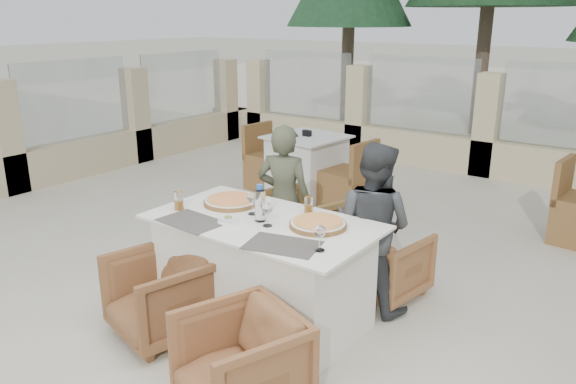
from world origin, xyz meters
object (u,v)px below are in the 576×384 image
Objects in this scene: water_bottle at (260,203)px; armchair_far_left at (293,230)px; dining_table at (263,271)px; wine_glass_near at (267,213)px; bg_table_a at (307,168)px; armchair_near_left at (162,295)px; diner_left at (284,200)px; armchair_far_right at (385,263)px; beer_glass_left at (179,201)px; wine_glass_corner at (320,237)px; diner_right at (372,227)px; olive_dish at (228,219)px; pizza_right at (318,223)px; beer_glass_right at (308,205)px; pizza_left at (231,201)px; armchair_near_right at (240,363)px; wine_glass_centre at (252,202)px.

armchair_far_left is (-0.38, 0.93, -0.58)m from water_bottle.
water_bottle reaches higher than dining_table.
bg_table_a is at bearing 119.15° from wine_glass_near.
armchair_near_left is 0.50× the size of diner_left.
beer_glass_left is at bearing 51.25° from armchair_far_right.
wine_glass_corner is 3.41m from bg_table_a.
armchair_near_left is at bearing 52.45° from diner_right.
armchair_far_left is (-0.22, 1.08, -0.47)m from olive_dish.
wine_glass_near is 1.19m from armchair_far_right.
pizza_right is at bearing 33.16° from wine_glass_near.
olive_dish is 0.19× the size of armchair_far_right.
beer_glass_right is at bearing 129.87° from wine_glass_corner.
pizza_right reaches higher than armchair_near_left.
wine_glass_corner is at bearing -18.73° from pizza_left.
armchair_near_left is at bearing 70.86° from diner_left.
pizza_right reaches higher than armchair_near_right.
diner_left reaches higher than beer_glass_right.
diner_left is (-0.87, 1.59, 0.36)m from armchair_near_right.
beer_glass_right reaches higher than pizza_left.
beer_glass_left is at bearing -165.52° from water_bottle.
wine_glass_centre is 1.20m from armchair_far_right.
beer_glass_right is at bearing 126.92° from armchair_near_right.
beer_glass_left is 1.22× the size of olive_dish.
beer_glass_left is 1.23m from armchair_far_left.
dining_table is at bearing 132.22° from armchair_far_left.
wine_glass_near is at bearing -102.00° from beer_glass_right.
armchair_near_right is (0.95, -0.27, -0.01)m from armchair_near_left.
armchair_far_left is 1.97m from armchair_near_right.
water_bottle reaches higher than armchair_far_right.
olive_dish is (-0.55, -0.29, -0.00)m from pizza_right.
beer_glass_right reaches higher than armchair_far_left.
bg_table_a is at bearing 121.27° from armchair_near_left.
diner_left reaches higher than wine_glass_centre.
beer_glass_left is at bearing 57.99° from diner_left.
bg_table_a is at bearing 125.58° from wine_glass_corner.
wine_glass_centre is at bearing -173.04° from pizza_right.
beer_glass_left is at bearing -69.14° from bg_table_a.
water_bottle is 0.12m from wine_glass_near.
pizza_left is at bearing 178.73° from pizza_right.
beer_glass_left is 0.10× the size of diner_right.
diner_right reaches higher than pizza_left.
armchair_far_left is 0.56× the size of diner_right.
pizza_left is 0.61m from beer_glass_right.
diner_right is at bearing 41.05° from wine_glass_centre.
olive_dish is at bearing 177.02° from wine_glass_corner.
wine_glass_centre and wine_glass_corner have the same top height.
armchair_far_left is 0.55× the size of diner_left.
dining_table is 0.60m from pizza_left.
armchair_near_right is (0.41, -0.77, -0.57)m from wine_glass_near.
bg_table_a is at bearing -43.92° from diner_right.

